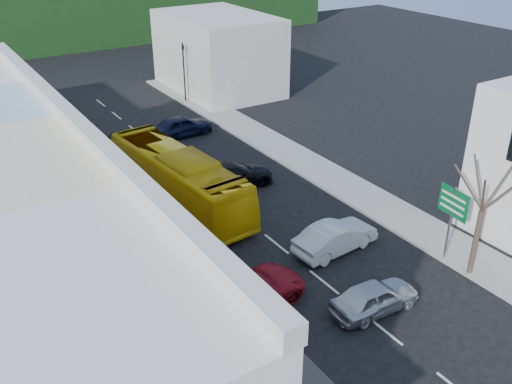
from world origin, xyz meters
The scene contains 16 objects.
ground centered at (0.00, 0.00, 0.00)m, with size 120.00×120.00×0.00m, color black.
sidewalk_left centered at (-7.50, 10.00, 0.07)m, with size 3.00×52.00×0.15m, color gray.
sidewalk_right centered at (7.50, 10.00, 0.07)m, with size 3.00×52.00×0.15m, color gray.
shopfront_row centered at (-12.49, 5.00, 4.00)m, with size 8.25×30.00×8.00m.
distant_block_right centered at (11.00, 30.00, 3.50)m, with size 8.00×12.00×7.00m, color #B7B2A8.
bus centered at (-2.35, 10.77, 1.55)m, with size 2.50×11.60×3.10m, color yellow.
car_silver centered at (0.52, -2.80, 0.70)m, with size 1.80×4.40×1.40m, color silver.
car_white centered at (2.20, 1.90, 0.70)m, with size 1.80×4.40×1.40m, color silver.
car_red centered at (-3.78, 0.52, 0.70)m, with size 1.90×4.60×1.40m, color maroon.
car_black_near centered at (1.45, 11.22, 0.70)m, with size 1.84×4.50×1.40m, color black.
car_navy_mid centered at (2.65, 20.77, 0.70)m, with size 1.80×4.40×1.40m, color black.
car_black_far centered at (-1.76, 20.08, 0.70)m, with size 1.80×4.40×1.40m, color black.
pedestrian_left centered at (-7.58, 3.52, 1.00)m, with size 0.60×0.40×1.70m, color black.
direction_sign centered at (6.25, -1.73, 2.03)m, with size 0.39×1.83×4.05m, color #055626, non-canonical shape.
street_tree centered at (6.30, -3.25, 3.53)m, with size 2.88×2.88×7.06m, color #3B2B22, non-canonical shape.
traffic_signal centered at (6.53, 28.12, 2.65)m, with size 0.72×1.14×5.31m, color black, non-canonical shape.
Camera 1 is at (-14.52, -16.92, 15.97)m, focal length 40.00 mm.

